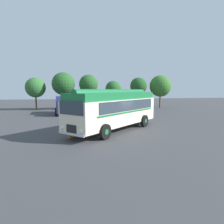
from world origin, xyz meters
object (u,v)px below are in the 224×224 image
at_px(car_far_right, 139,107).
at_px(car_near_left, 84,108).
at_px(car_mid_right, 120,107).
at_px(traffic_cone, 70,134).
at_px(car_mid_left, 104,107).
at_px(vintage_bus, 115,108).
at_px(box_van, 63,105).

bearing_deg(car_far_right, car_near_left, -175.58).
xyz_separation_m(car_near_left, car_mid_right, (5.35, 0.56, 0.00)).
distance_m(car_near_left, traffic_cone, 14.07).
height_order(car_mid_left, car_mid_right, same).
xyz_separation_m(car_near_left, car_mid_left, (2.97, 0.62, 0.00)).
distance_m(vintage_bus, car_far_right, 14.13).
distance_m(vintage_bus, car_mid_right, 12.92).
relative_size(car_far_right, traffic_cone, 7.72).
bearing_deg(car_far_right, vintage_bus, -117.12).
distance_m(car_near_left, car_mid_left, 3.03).
bearing_deg(car_near_left, vintage_bus, -80.30).
height_order(car_near_left, car_mid_left, same).
height_order(car_mid_left, box_van, box_van).
height_order(car_near_left, traffic_cone, car_near_left).
bearing_deg(vintage_bus, car_mid_left, 85.73).
height_order(car_far_right, traffic_cone, car_far_right).
relative_size(car_mid_left, box_van, 0.74).
bearing_deg(vintage_bus, box_van, 111.28).
bearing_deg(car_near_left, car_far_right, 4.42).
distance_m(vintage_bus, car_near_left, 12.10).
height_order(car_near_left, box_van, box_van).
distance_m(car_mid_left, box_van, 5.87).
xyz_separation_m(car_far_right, box_van, (-11.33, 0.06, 0.52)).
distance_m(car_mid_left, car_mid_right, 2.38).
bearing_deg(car_near_left, traffic_cone, -97.06).
distance_m(car_near_left, box_van, 3.01).
bearing_deg(car_near_left, car_mid_left, 11.87).
bearing_deg(traffic_cone, car_mid_right, 64.01).
distance_m(car_mid_left, traffic_cone, 15.32).
distance_m(car_mid_right, traffic_cone, 16.16).
xyz_separation_m(box_van, traffic_cone, (1.15, -14.67, -1.09)).
xyz_separation_m(car_mid_left, box_van, (-5.84, 0.10, 0.52)).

